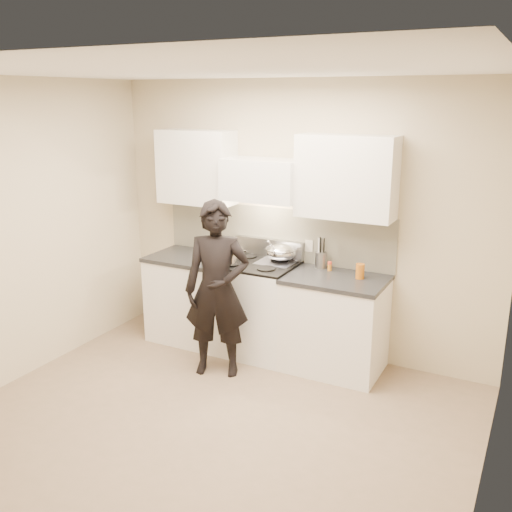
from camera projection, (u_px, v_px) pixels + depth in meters
The scene contains 11 objects.
ground_plane at pixel (208, 427), 4.52m from camera, with size 4.00×4.00×0.00m, color #866C56.
room_shell at pixel (222, 220), 4.43m from camera, with size 4.04×3.54×2.70m.
stove at pixel (257, 308), 5.74m from camera, with size 0.76×0.65×0.96m.
counter_right at pixel (335, 323), 5.38m from camera, with size 0.92×0.67×0.92m.
counter_left at pixel (192, 297), 6.09m from camera, with size 0.82×0.67×0.92m.
wok at pixel (281, 252), 5.63m from camera, with size 0.31×0.39×0.25m.
stock_pot at pixel (232, 255), 5.56m from camera, with size 0.31×0.25×0.15m.
utensil_crock at pixel (321, 259), 5.52m from camera, with size 0.11×0.11×0.30m.
spice_jar at pixel (330, 266), 5.44m from camera, with size 0.04×0.04×0.09m.
oil_glass at pixel (360, 271), 5.20m from camera, with size 0.08×0.08×0.14m.
person at pixel (217, 290), 5.21m from camera, with size 0.60×0.40×1.65m, color black.
Camera 1 is at (2.17, -3.36, 2.53)m, focal length 40.00 mm.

